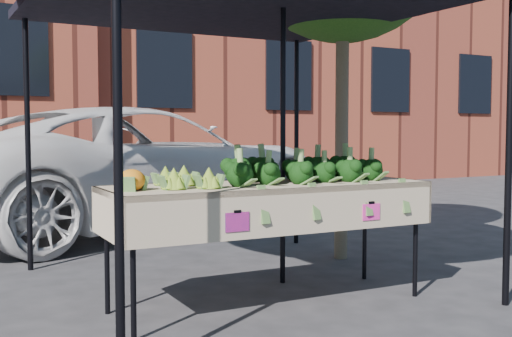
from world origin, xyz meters
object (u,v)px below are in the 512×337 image
street_tree (342,69)px  vehicle (136,11)px  table (269,244)px  canopy (241,121)px

street_tree → vehicle: bearing=110.4°
vehicle → street_tree: (1.13, -3.04, -0.96)m
table → vehicle: 4.81m
table → vehicle: vehicle is taller
table → vehicle: (0.34, 4.15, 2.41)m
canopy → street_tree: size_ratio=0.83×
canopy → vehicle: size_ratio=0.55×
table → street_tree: street_tree is taller
table → street_tree: (1.47, 1.11, 1.45)m
table → canopy: canopy is taller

